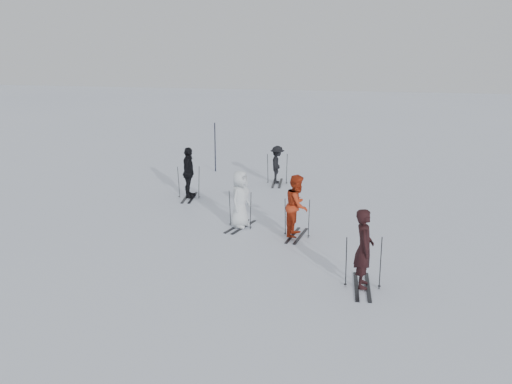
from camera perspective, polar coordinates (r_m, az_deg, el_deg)
ground at (r=16.79m, az=-0.88°, el=-4.12°), size 120.00×120.00×0.00m
skier_near_dark at (r=12.99m, az=10.74°, el=-5.67°), size 0.51×0.71×1.81m
skier_red at (r=16.30m, az=4.14°, el=-1.44°), size 0.72×0.90×1.78m
skier_grey at (r=17.10m, az=-1.60°, el=-0.77°), size 0.70×0.93×1.72m
skier_uphill_left at (r=20.62m, az=-6.76°, el=1.86°), size 0.64×1.14×1.83m
skier_uphill_far at (r=22.79m, az=2.14°, el=2.70°), size 0.70×1.04×1.50m
skis_near_dark at (r=13.09m, az=10.68°, el=-6.84°), size 1.80×1.10×1.24m
skis_red at (r=16.39m, az=4.12°, el=-2.52°), size 1.61×0.92×1.14m
skis_grey at (r=17.18m, az=-1.59°, el=-1.69°), size 1.71×1.13×1.15m
skis_uphill_left at (r=20.69m, az=-6.74°, el=1.02°), size 1.79×1.18×1.21m
skis_uphill_far at (r=22.82m, az=2.14°, el=2.39°), size 1.83×1.16×1.25m
piste_marker at (r=25.12m, az=-4.11°, el=4.49°), size 0.06×0.06×2.16m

